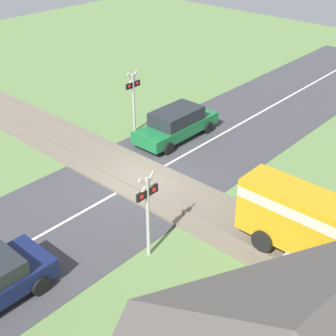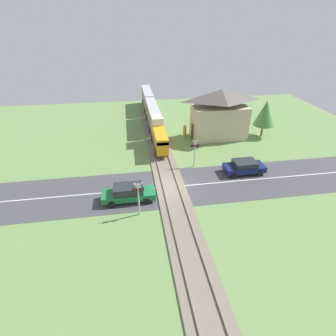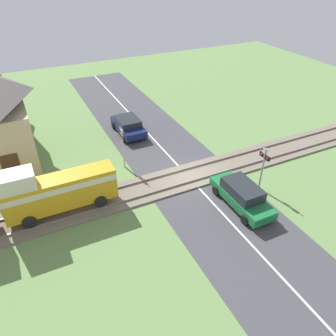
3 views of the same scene
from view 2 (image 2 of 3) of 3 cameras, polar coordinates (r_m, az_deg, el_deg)
ground_plane at (r=24.94m, az=0.55°, el=-4.17°), size 60.00×60.00×0.00m
road_surface at (r=24.93m, az=0.55°, el=-4.15°), size 48.00×6.40×0.02m
track_bed at (r=24.90m, az=0.55°, el=-4.04°), size 2.80×48.00×0.24m
train at (r=39.47m, az=-3.55°, el=12.14°), size 1.58×23.40×3.18m
car_near_crossing at (r=23.08m, az=-8.60°, el=-5.36°), size 4.59×1.83×1.50m
car_far_side at (r=27.90m, az=16.28°, el=0.30°), size 4.11×2.00×1.37m
crossing_signal_west_approach at (r=20.68m, az=-6.46°, el=-5.75°), size 0.90×0.18×3.12m
crossing_signal_east_approach at (r=27.50m, az=5.85°, el=3.97°), size 0.90×0.18×3.12m
station_building at (r=34.87m, az=11.16°, el=11.27°), size 7.47×3.80×6.35m
pedestrian_by_station at (r=35.22m, az=3.65°, el=7.97°), size 0.43×0.43×1.74m
tree_by_station at (r=36.80m, az=20.41°, el=11.10°), size 2.70×2.70×4.81m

